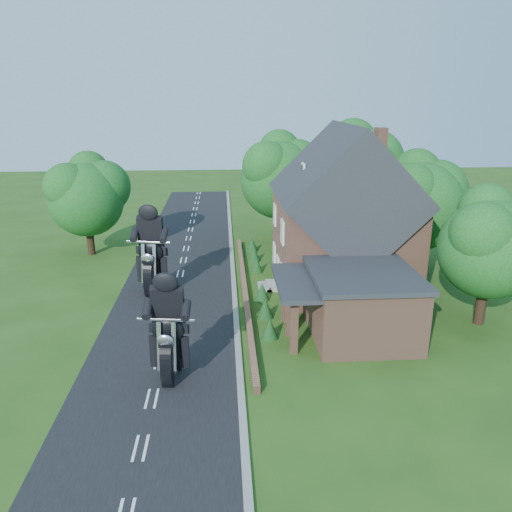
{
  "coord_description": "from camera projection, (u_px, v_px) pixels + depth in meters",
  "views": [
    {
      "loc": [
        3.08,
        -23.81,
        11.8
      ],
      "look_at": [
        4.93,
        4.02,
        2.8
      ],
      "focal_mm": 35.0,
      "sensor_mm": 36.0,
      "label": 1
    }
  ],
  "objects": [
    {
      "name": "shrub_f",
      "position": [
        252.0,
        244.0,
        39.5
      ],
      "size": [
        0.9,
        0.9,
        1.1
      ],
      "primitive_type": "cone",
      "color": "#123917",
      "rests_on": "ground"
    },
    {
      "name": "shrub_a",
      "position": [
        270.0,
        328.0,
        25.25
      ],
      "size": [
        0.9,
        0.9,
        1.1
      ],
      "primitive_type": "cone",
      "color": "#123917",
      "rests_on": "ground"
    },
    {
      "name": "house",
      "position": [
        343.0,
        221.0,
        31.06
      ],
      "size": [
        9.54,
        8.64,
        10.24
      ],
      "color": "#96624C",
      "rests_on": "ground"
    },
    {
      "name": "tree_annex_side",
      "position": [
        496.0,
        240.0,
        25.78
      ],
      "size": [
        5.64,
        5.2,
        7.48
      ],
      "color": "black",
      "rests_on": "ground"
    },
    {
      "name": "road",
      "position": [
        167.0,
        332.0,
        26.03
      ],
      "size": [
        7.0,
        80.0,
        0.02
      ],
      "primitive_type": "cube",
      "color": "black",
      "rests_on": "ground"
    },
    {
      "name": "motorcycle_lead",
      "position": [
        171.0,
        364.0,
        21.55
      ],
      "size": [
        0.61,
        1.64,
        1.49
      ],
      "primitive_type": null,
      "rotation": [
        0.0,
        0.0,
        3.01
      ],
      "color": "black",
      "rests_on": "ground"
    },
    {
      "name": "shrub_d",
      "position": [
        257.0,
        265.0,
        34.75
      ],
      "size": [
        0.9,
        0.9,
        1.1
      ],
      "primitive_type": "cone",
      "color": "#123917",
      "rests_on": "ground"
    },
    {
      "name": "tree_behind_house",
      "position": [
        360.0,
        168.0,
        40.35
      ],
      "size": [
        7.81,
        7.2,
        10.08
      ],
      "color": "black",
      "rests_on": "ground"
    },
    {
      "name": "tree_behind_left",
      "position": [
        285.0,
        173.0,
        41.05
      ],
      "size": [
        6.94,
        6.4,
        9.16
      ],
      "color": "black",
      "rests_on": "ground"
    },
    {
      "name": "motorcycle_follow",
      "position": [
        154.0,
        280.0,
        31.03
      ],
      "size": [
        0.83,
        1.88,
        1.7
      ],
      "primitive_type": null,
      "rotation": [
        0.0,
        0.0,
        2.93
      ],
      "color": "black",
      "rests_on": "ground"
    },
    {
      "name": "kerb",
      "position": [
        237.0,
        329.0,
        26.25
      ],
      "size": [
        0.3,
        80.0,
        0.12
      ],
      "primitive_type": "cube",
      "color": "gray",
      "rests_on": "ground"
    },
    {
      "name": "tree_house_right",
      "position": [
        424.0,
        198.0,
        33.68
      ],
      "size": [
        6.51,
        6.0,
        8.4
      ],
      "color": "black",
      "rests_on": "ground"
    },
    {
      "name": "tree_far_road",
      "position": [
        91.0,
        192.0,
        37.52
      ],
      "size": [
        6.08,
        5.6,
        7.84
      ],
      "color": "black",
      "rests_on": "ground"
    },
    {
      "name": "shrub_b",
      "position": [
        266.0,
        308.0,
        27.63
      ],
      "size": [
        0.9,
        0.9,
        1.1
      ],
      "primitive_type": "cone",
      "color": "#123917",
      "rests_on": "ground"
    },
    {
      "name": "garden_wall",
      "position": [
        245.0,
        291.0,
        30.99
      ],
      "size": [
        0.3,
        22.0,
        0.4
      ],
      "primitive_type": "cube",
      "color": "#96624C",
      "rests_on": "ground"
    },
    {
      "name": "ground",
      "position": [
        167.0,
        332.0,
        26.04
      ],
      "size": [
        120.0,
        120.0,
        0.0
      ],
      "primitive_type": "plane",
      "color": "#234814",
      "rests_on": "ground"
    },
    {
      "name": "annex",
      "position": [
        359.0,
        302.0,
        25.36
      ],
      "size": [
        7.05,
        5.94,
        3.44
      ],
      "color": "#96624C",
      "rests_on": "ground"
    },
    {
      "name": "shrub_c",
      "position": [
        262.0,
        292.0,
        30.0
      ],
      "size": [
        0.9,
        0.9,
        1.1
      ],
      "primitive_type": "cone",
      "color": "#123917",
      "rests_on": "ground"
    },
    {
      "name": "shrub_e",
      "position": [
        254.0,
        254.0,
        37.12
      ],
      "size": [
        0.9,
        0.9,
        1.1
      ],
      "primitive_type": "cone",
      "color": "#123917",
      "rests_on": "ground"
    }
  ]
}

